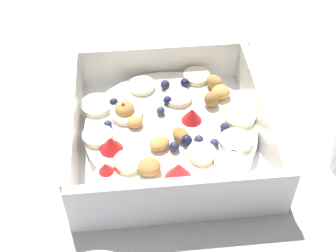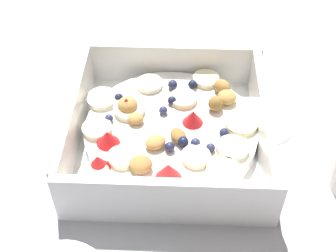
% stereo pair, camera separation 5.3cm
% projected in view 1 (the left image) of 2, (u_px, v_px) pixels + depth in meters
% --- Properties ---
extents(ground_plane, '(2.40, 2.40, 0.00)m').
position_uv_depth(ground_plane, '(169.00, 135.00, 0.57)').
color(ground_plane, '#9E9EA3').
extents(fruit_bowl, '(0.23, 0.23, 0.07)m').
position_uv_depth(fruit_bowl, '(167.00, 131.00, 0.55)').
color(fruit_bowl, white).
rests_on(fruit_bowl, ground).
extents(spoon, '(0.11, 0.15, 0.01)m').
position_uv_depth(spoon, '(267.00, 133.00, 0.57)').
color(spoon, silver).
rests_on(spoon, ground).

